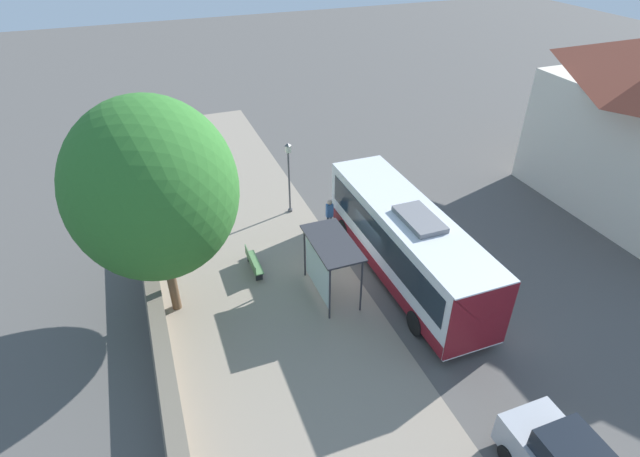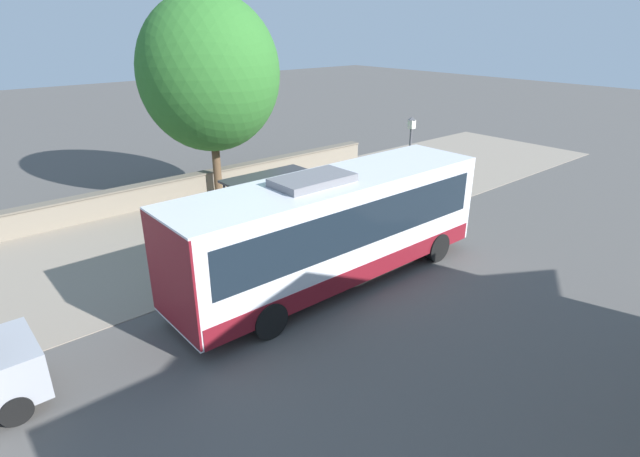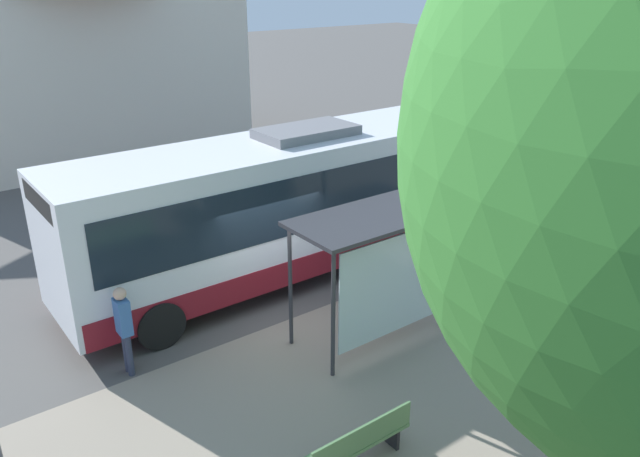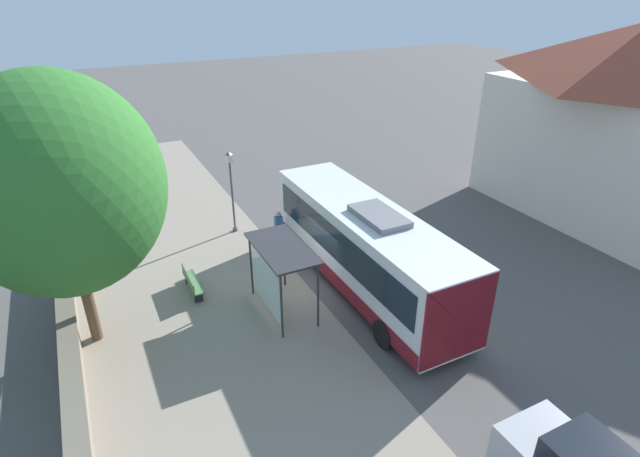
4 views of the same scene
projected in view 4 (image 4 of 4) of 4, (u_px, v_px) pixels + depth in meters
name	position (u px, v px, depth m)	size (l,w,h in m)	color
ground_plane	(308.00, 286.00, 19.85)	(120.00, 120.00, 0.00)	#514F4C
sidewalk_plaza	(196.00, 317.00, 18.03)	(9.00, 44.00, 0.02)	gray
stone_wall	(70.00, 338.00, 16.16)	(0.60, 20.00, 1.07)	slate
background_building	(627.00, 123.00, 23.60)	(7.59, 12.75, 9.37)	beige
bus	(366.00, 247.00, 18.89)	(2.72, 10.55, 3.60)	silver
bus_shelter	(278.00, 260.00, 17.42)	(1.65, 3.24, 2.65)	#2D2D33
pedestrian	(279.00, 226.00, 22.20)	(0.34, 0.24, 1.79)	#2D3347
bench	(192.00, 282.00, 19.23)	(0.40, 1.87, 0.88)	#4C7247
street_lamp_near	(231.00, 185.00, 23.05)	(0.28, 0.28, 3.99)	#4C4C51
shade_tree	(59.00, 186.00, 14.48)	(6.07, 6.07, 8.92)	brown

